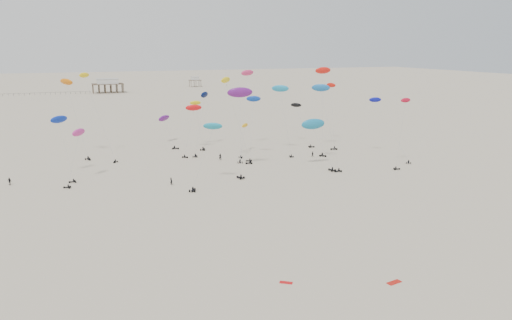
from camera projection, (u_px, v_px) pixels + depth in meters
name	position (u px, v px, depth m)	size (l,w,h in m)	color
ground_plane	(163.00, 122.00, 215.71)	(900.00, 900.00, 0.00)	beige
pavilion_main	(108.00, 87.00, 347.70)	(21.00, 13.00, 9.80)	brown
pavilion_small	(195.00, 82.00, 399.66)	(9.00, 7.00, 8.00)	brown
pier_fence	(27.00, 94.00, 330.26)	(80.20, 0.20, 1.50)	black
rig_0	(247.00, 83.00, 154.09)	(10.18, 15.98, 27.03)	black
rig_1	(243.00, 142.00, 146.67)	(9.09, 16.43, 16.67)	black
rig_2	(332.00, 114.00, 162.01)	(7.46, 14.42, 22.07)	black
rig_3	(94.00, 103.00, 141.92)	(8.76, 13.25, 25.86)	black
rig_4	(193.00, 114.00, 154.24)	(9.38, 13.48, 17.03)	black
rig_5	(199.00, 123.00, 158.09)	(3.79, 8.60, 15.24)	black
rig_6	(71.00, 97.00, 143.63)	(7.70, 11.29, 23.30)	black
rig_7	(301.00, 118.00, 164.98)	(3.97, 12.48, 15.07)	black
rig_8	(281.00, 95.00, 149.15)	(5.59, 10.70, 21.07)	black
rig_9	(252.00, 114.00, 142.67)	(7.61, 10.37, 18.78)	black
rig_10	(230.00, 96.00, 137.56)	(9.13, 5.27, 24.01)	black
rig_11	(402.00, 130.00, 132.81)	(7.00, 5.37, 18.62)	black
rig_12	(61.00, 128.00, 123.44)	(5.47, 11.78, 16.24)	black
rig_13	(324.00, 102.00, 133.83)	(5.26, 13.32, 22.87)	black
rig_14	(166.00, 123.00, 166.00)	(5.87, 16.09, 13.76)	black
rig_15	(240.00, 101.00, 126.24)	(7.29, 10.72, 22.24)	black
rig_16	(202.00, 110.00, 155.84)	(10.15, 17.59, 22.02)	black
rig_17	(77.00, 141.00, 119.46)	(6.56, 10.18, 13.57)	black
rig_18	(387.00, 121.00, 144.38)	(5.72, 16.29, 20.68)	black
rig_19	(207.00, 143.00, 115.60)	(10.24, 8.83, 15.43)	black
rig_20	(323.00, 88.00, 150.78)	(7.57, 10.93, 26.19)	black
rig_21	(315.00, 128.00, 132.85)	(6.99, 8.84, 13.67)	black
spectator_0	(171.00, 185.00, 117.88)	(0.77, 0.53, 2.12)	black
spectator_1	(313.00, 157.00, 147.54)	(0.93, 0.54, 1.90)	black
spectator_2	(10.00, 185.00, 117.84)	(1.24, 0.67, 2.09)	black
spectator_3	(220.00, 160.00, 143.60)	(0.81, 0.55, 2.22)	black
grounded_kite_a	(394.00, 283.00, 69.25)	(2.20, 0.90, 0.08)	#B9140B
grounded_kite_b	(286.00, 283.00, 69.21)	(1.80, 0.70, 0.07)	red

